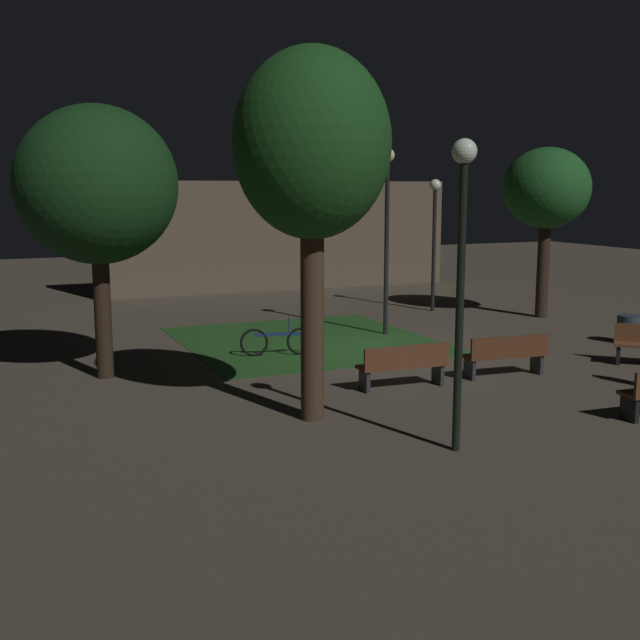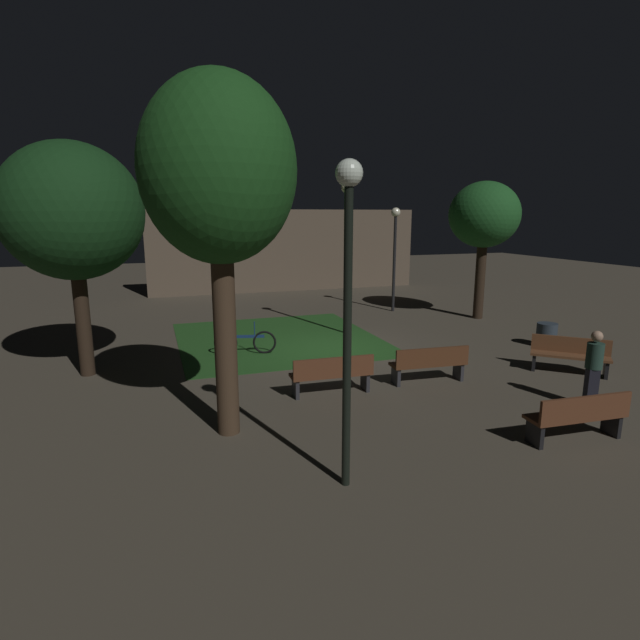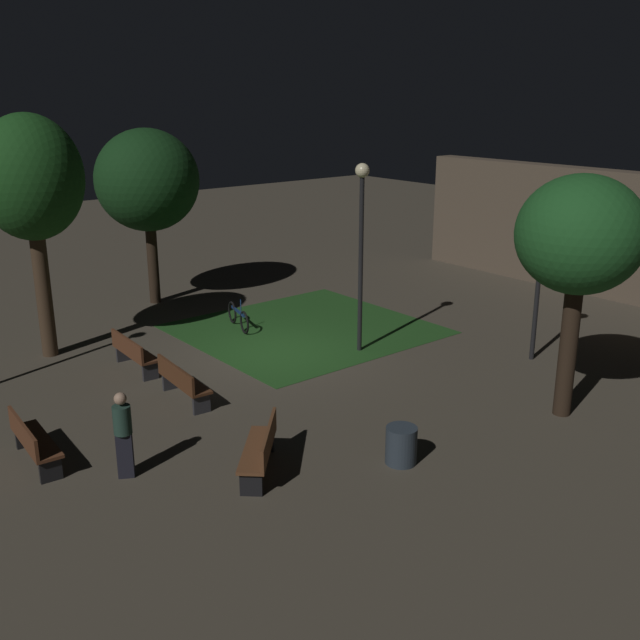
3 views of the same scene
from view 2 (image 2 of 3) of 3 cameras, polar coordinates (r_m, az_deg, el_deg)
name	(u,v)px [view 2 (image 2 of 3)]	position (r m, az deg, el deg)	size (l,w,h in m)	color
ground_plane	(330,350)	(14.44, 1.19, -3.48)	(60.00, 60.00, 0.00)	#4C4438
grass_lawn	(278,338)	(15.81, -4.84, -2.13)	(6.13, 6.52, 0.01)	#23511E
bench_by_lamp	(332,374)	(10.81, 1.41, -6.18)	(1.82, 0.56, 0.88)	brown
bench_front_left	(430,363)	(11.83, 12.49, -4.86)	(1.83, 0.62, 0.88)	#512D19
bench_front_right	(570,354)	(13.76, 26.80, -3.50)	(1.65, 1.57, 0.88)	brown
bench_lawn_edge	(579,416)	(9.73, 27.61, -9.71)	(1.83, 0.60, 0.88)	brown
tree_right_canopy	(484,216)	(19.44, 18.36, 11.25)	(2.55, 2.55, 5.06)	#2D2116
tree_left_canopy	(72,213)	(12.98, -26.62, 10.97)	(3.21, 3.21, 5.50)	#2D2116
tree_back_right	(219,175)	(8.55, -11.58, 16.06)	(2.56, 2.56, 6.10)	#423021
lamp_post_near_wall	(348,273)	(6.64, 3.24, 5.44)	(0.36, 0.36, 4.55)	black
lamp_post_plaza_west	(346,233)	(16.07, 3.04, 9.95)	(0.36, 0.36, 4.88)	black
lamp_post_path_center	(395,241)	(20.17, 8.61, 9.00)	(0.36, 0.36, 4.14)	black
trash_bin	(546,335)	(16.21, 24.59, -1.57)	(0.58, 0.58, 0.71)	#2D3842
bicycle	(245,342)	(14.11, -8.60, -2.54)	(1.71, 0.50, 0.93)	black
pedestrian	(593,368)	(11.38, 28.92, -4.83)	(0.32, 0.34, 1.61)	black
building_wall_backdrop	(287,250)	(25.87, -3.81, 7.99)	(13.90, 0.80, 4.12)	brown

